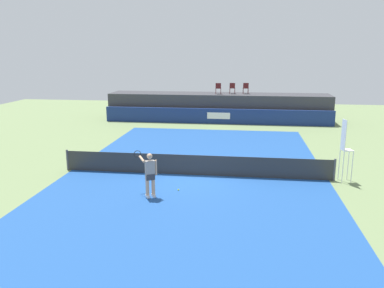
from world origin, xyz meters
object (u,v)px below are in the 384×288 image
Objects in this scene: umpire_chair at (345,146)px; net_post_far at (335,170)px; net_post_near at (67,160)px; tennis_ball at (178,190)px; tennis_player at (150,173)px; spectator_chair_far_left at (218,88)px; spectator_chair_center at (246,88)px; spectator_chair_left at (232,88)px.

umpire_chair is 1.14m from net_post_far.
net_post_near is 14.71× the size of tennis_ball.
net_post_near and net_post_far have the same top height.
net_post_far is 0.56× the size of tennis_player.
net_post_far is at bearing 21.78° from tennis_player.
tennis_ball is at bearing -91.37° from spectator_chair_far_left.
net_post_near is at bearing -118.55° from spectator_chair_center.
umpire_chair is 2.76× the size of net_post_near.
spectator_chair_center is 0.32× the size of umpire_chair.
spectator_chair_left reaches higher than umpire_chair.
umpire_chair is at bearing -70.57° from spectator_chair_left.
tennis_player is at bearing -97.80° from spectator_chair_left.
net_post_near is (-8.41, -15.45, -2.19)m from spectator_chair_center.
net_post_near is at bearing -115.50° from spectator_chair_left.
spectator_chair_left reaches higher than tennis_player.
net_post_near is (-7.32, -15.35, -2.19)m from spectator_chair_left.
tennis_player reaches higher than net_post_far.
tennis_ball is at bearing 40.61° from tennis_player.
tennis_ball is (0.98, 0.84, -0.92)m from tennis_player.
spectator_chair_left is at bearing 82.20° from tennis_player.
tennis_ball is (-2.62, -17.65, -2.66)m from spectator_chair_center.
tennis_player reaches higher than tennis_ball.
tennis_player is (-3.61, -18.49, -1.73)m from spectator_chair_center.
umpire_chair is 1.56× the size of tennis_player.
spectator_chair_center is 16.11m from net_post_far.
spectator_chair_left is 13.06× the size of tennis_ball.
spectator_chair_left is at bearing 109.43° from umpire_chair.
spectator_chair_left is at bearing -174.41° from spectator_chair_center.
net_post_far is 8.19m from tennis_player.
spectator_chair_far_left is at bearing -168.62° from spectator_chair_center.
umpire_chair is 40.59× the size of tennis_ball.
spectator_chair_far_left is 0.89× the size of net_post_far.
spectator_chair_center is 0.89× the size of net_post_far.
net_post_near is at bearing 180.00° from net_post_far.
spectator_chair_far_left is 18.18m from tennis_player.
spectator_chair_left is at bearing 84.99° from tennis_ball.
tennis_ball is (-0.41, -17.20, -2.66)m from spectator_chair_far_left.
net_post_far is (5.08, -15.35, -2.19)m from spectator_chair_left.
umpire_chair is 7.45m from tennis_ball.
spectator_chair_left is 1.09m from spectator_chair_center.
spectator_chair_left is 17.14m from net_post_near.
tennis_ball is at bearing -95.01° from spectator_chair_left.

